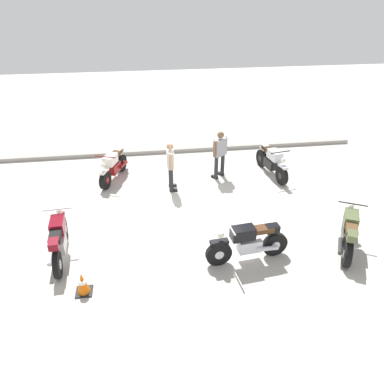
# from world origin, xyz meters

# --- Properties ---
(ground_plane) EXTENTS (40.00, 40.00, 0.00)m
(ground_plane) POSITION_xyz_m (0.00, 0.00, 0.00)
(ground_plane) COLOR #B7B2A8
(curb_edge) EXTENTS (14.00, 0.30, 0.15)m
(curb_edge) POSITION_xyz_m (0.00, 4.60, 0.07)
(curb_edge) COLOR #9C978F
(curb_edge) RESTS_ON ground
(motorcycle_black_cruiser) EXTENTS (2.09, 0.70, 1.09)m
(motorcycle_black_cruiser) POSITION_xyz_m (0.84, -2.17, 0.52)
(motorcycle_black_cruiser) COLOR black
(motorcycle_black_cruiser) RESTS_ON ground
(motorcycle_cream_vintage) EXTENTS (0.98, 1.88, 1.07)m
(motorcycle_cream_vintage) POSITION_xyz_m (-2.57, 2.57, 0.49)
(motorcycle_cream_vintage) COLOR black
(motorcycle_cream_vintage) RESTS_ON ground
(motorcycle_maroon_cruiser) EXTENTS (0.70, 2.09, 1.09)m
(motorcycle_maroon_cruiser) POSITION_xyz_m (-3.69, -1.42, 0.52)
(motorcycle_maroon_cruiser) COLOR black
(motorcycle_maroon_cruiser) RESTS_ON ground
(motorcycle_silver_cruiser) EXTENTS (0.70, 2.08, 1.09)m
(motorcycle_silver_cruiser) POSITION_xyz_m (2.86, 2.14, 0.52)
(motorcycle_silver_cruiser) COLOR black
(motorcycle_silver_cruiser) RESTS_ON ground
(motorcycle_olive_vintage) EXTENTS (1.07, 1.81, 1.07)m
(motorcycle_olive_vintage) POSITION_xyz_m (3.44, -2.10, 0.49)
(motorcycle_olive_vintage) COLOR black
(motorcycle_olive_vintage) RESTS_ON ground
(person_in_white_shirt) EXTENTS (0.31, 0.63, 1.62)m
(person_in_white_shirt) POSITION_xyz_m (-0.69, 1.58, 0.91)
(person_in_white_shirt) COLOR #262628
(person_in_white_shirt) RESTS_ON ground
(person_in_gray_shirt) EXTENTS (0.57, 0.51, 1.67)m
(person_in_gray_shirt) POSITION_xyz_m (1.03, 2.20, 0.95)
(person_in_gray_shirt) COLOR #262628
(person_in_gray_shirt) RESTS_ON ground
(traffic_cone) EXTENTS (0.36, 0.36, 0.53)m
(traffic_cone) POSITION_xyz_m (-3.01, -2.75, 0.26)
(traffic_cone) COLOR black
(traffic_cone) RESTS_ON ground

